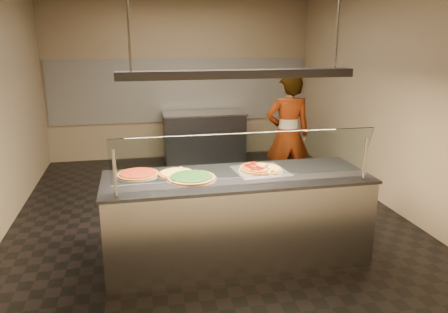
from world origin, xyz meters
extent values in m
cube|color=black|center=(0.00, 0.00, -0.01)|extent=(5.00, 6.00, 0.02)
cube|color=#947F60|center=(0.00, 3.01, 1.50)|extent=(5.00, 0.02, 3.00)
cube|color=#947F60|center=(0.00, -3.01, 1.50)|extent=(5.00, 0.02, 3.00)
cube|color=#947F60|center=(2.51, 0.00, 1.50)|extent=(0.02, 6.00, 3.00)
cube|color=silver|center=(0.00, 2.98, 1.30)|extent=(4.90, 0.02, 1.20)
cube|color=#B7B7BC|center=(0.09, -1.29, 0.45)|extent=(2.67, 0.90, 0.90)
cube|color=#3B3B40|center=(0.09, -1.29, 0.92)|extent=(2.71, 0.94, 0.03)
cylinder|color=#B7B7BC|center=(-1.10, -1.69, 1.15)|extent=(0.03, 0.03, 0.44)
cylinder|color=#B7B7BC|center=(1.27, -1.69, 1.15)|extent=(0.03, 0.03, 0.44)
cube|color=white|center=(0.09, -1.63, 1.23)|extent=(2.47, 0.18, 0.47)
cube|color=silver|center=(0.37, -1.19, 0.93)|extent=(0.57, 0.57, 0.01)
cylinder|color=silver|center=(0.37, -1.19, 0.94)|extent=(0.46, 0.46, 0.01)
cylinder|color=#5A0501|center=(0.32, -1.05, 0.99)|extent=(0.06, 0.06, 0.01)
cylinder|color=#5A0501|center=(0.31, -1.10, 0.99)|extent=(0.06, 0.06, 0.01)
cylinder|color=#5A0501|center=(0.26, -1.11, 0.99)|extent=(0.06, 0.06, 0.01)
cylinder|color=#5A0501|center=(0.22, -1.13, 0.99)|extent=(0.06, 0.06, 0.01)
cylinder|color=#5A0501|center=(0.23, -1.18, 0.99)|extent=(0.06, 0.06, 0.01)
cylinder|color=#5A0501|center=(0.26, -1.21, 0.99)|extent=(0.06, 0.06, 0.01)
cylinder|color=#5A0501|center=(0.32, -1.21, 0.99)|extent=(0.06, 0.06, 0.01)
cylinder|color=#5A0501|center=(0.26, -1.28, 0.99)|extent=(0.06, 0.06, 0.01)
cylinder|color=#5A0501|center=(0.32, -1.29, 0.99)|extent=(0.06, 0.06, 0.01)
cylinder|color=#5A0501|center=(0.35, -1.25, 0.99)|extent=(0.06, 0.06, 0.01)
cube|color=#19590F|center=(0.27, -1.08, 0.99)|extent=(0.02, 0.02, 0.01)
cube|color=#19590F|center=(0.33, -1.17, 0.99)|extent=(0.02, 0.02, 0.01)
cube|color=#19590F|center=(0.28, -1.18, 0.99)|extent=(0.01, 0.02, 0.01)
cube|color=#19590F|center=(0.29, -1.21, 0.99)|extent=(0.02, 0.02, 0.01)
cube|color=#19590F|center=(0.29, -1.22, 0.99)|extent=(0.02, 0.01, 0.01)
sphere|color=#513014|center=(0.39, -1.32, 0.97)|extent=(0.03, 0.03, 0.03)
sphere|color=#513014|center=(0.43, -1.35, 0.97)|extent=(0.03, 0.03, 0.03)
sphere|color=#513014|center=(0.45, -1.33, 0.97)|extent=(0.03, 0.03, 0.03)
sphere|color=#513014|center=(0.43, -1.26, 0.97)|extent=(0.03, 0.03, 0.03)
sphere|color=#513014|center=(0.40, -1.21, 0.97)|extent=(0.03, 0.03, 0.03)
sphere|color=#513014|center=(0.42, -1.20, 0.97)|extent=(0.03, 0.03, 0.03)
sphere|color=#513014|center=(0.40, -1.19, 0.97)|extent=(0.03, 0.03, 0.03)
sphere|color=#513014|center=(0.42, -1.18, 0.97)|extent=(0.03, 0.03, 0.03)
sphere|color=#513014|center=(0.44, -1.16, 0.97)|extent=(0.03, 0.03, 0.03)
sphere|color=#513014|center=(0.47, -1.10, 0.97)|extent=(0.03, 0.03, 0.03)
cylinder|color=silver|center=(-0.38, -1.31, 0.93)|extent=(0.51, 0.51, 0.01)
cylinder|color=brown|center=(-0.38, -1.31, 0.95)|extent=(0.48, 0.48, 0.02)
cylinder|color=black|center=(-0.38, -1.31, 0.96)|extent=(0.42, 0.42, 0.01)
cylinder|color=silver|center=(-0.51, -1.14, 0.93)|extent=(0.40, 0.40, 0.01)
cylinder|color=brown|center=(-0.51, -1.14, 0.94)|extent=(0.37, 0.37, 0.02)
cylinder|color=gold|center=(-0.51, -1.14, 0.96)|extent=(0.33, 0.33, 0.01)
cylinder|color=silver|center=(-0.90, -1.07, 0.93)|extent=(0.45, 0.45, 0.01)
cylinder|color=brown|center=(-0.90, -1.07, 0.94)|extent=(0.42, 0.42, 0.02)
cylinder|color=maroon|center=(-0.90, -1.07, 0.96)|extent=(0.37, 0.37, 0.01)
cube|color=#B7B7BC|center=(-0.32, -1.13, 0.96)|extent=(0.15, 0.14, 0.00)
cylinder|color=tan|center=(-0.44, -1.04, 0.96)|extent=(0.06, 0.14, 0.02)
cube|color=#3B3B40|center=(0.37, 2.55, 0.45)|extent=(1.48, 0.70, 0.90)
cube|color=#B7B7BC|center=(0.37, 2.55, 0.92)|extent=(1.52, 0.74, 0.03)
imported|color=#3E3A41|center=(1.29, 0.53, 0.91)|extent=(0.69, 0.48, 1.81)
cube|color=#3B3B40|center=(0.09, -1.29, 1.95)|extent=(2.30, 0.18, 0.08)
cylinder|color=#B7B7BC|center=(-0.91, -1.29, 2.50)|extent=(0.02, 0.02, 1.01)
cylinder|color=#B7B7BC|center=(1.09, -1.29, 2.50)|extent=(0.02, 0.02, 1.01)
camera|label=1|loc=(-0.91, -5.40, 2.30)|focal=35.00mm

